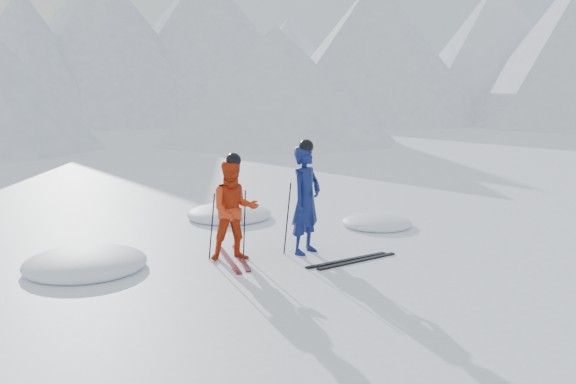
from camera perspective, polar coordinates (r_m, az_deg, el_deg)
ground at (r=11.76m, az=8.06°, el=-4.82°), size 160.00×160.00×0.00m
mountain_range at (r=45.67m, az=-19.59°, el=13.73°), size 106.15×62.94×15.53m
skier_blue at (r=10.80m, az=1.69°, el=-0.74°), size 0.82×0.67×1.93m
skier_red at (r=10.41m, az=-5.06°, el=-1.70°), size 1.03×0.93×1.74m
pole_blue_left at (r=10.80m, az=-0.06°, el=-2.48°), size 0.13×0.09×1.29m
pole_blue_right at (r=11.21m, az=1.90°, el=-2.05°), size 0.13×0.08×1.29m
pole_red_left at (r=10.53m, az=-7.14°, el=-3.22°), size 0.12×0.09×1.16m
pole_red_right at (r=10.75m, az=-4.10°, el=-2.91°), size 0.12×0.08×1.16m
ski_worn_left at (r=10.55m, az=-5.55°, el=-6.34°), size 0.66×1.63×0.03m
ski_worn_right at (r=10.67m, az=-4.44°, el=-6.14°), size 0.77×1.59×0.03m
ski_loose_a at (r=10.54m, az=5.55°, el=-6.36°), size 1.70×0.18×0.03m
ski_loose_b at (r=10.50m, az=6.51°, el=-6.44°), size 1.70×0.12×0.03m
snow_lumps at (r=12.24m, az=-7.41°, el=-4.23°), size 7.86×4.34×0.44m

